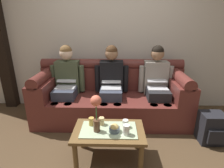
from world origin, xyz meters
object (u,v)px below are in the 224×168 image
(person_left, at_px, (67,80))
(cup_far_center, at_px, (102,121))
(person_middle, at_px, (111,81))
(snack_bowl, at_px, (114,129))
(cup_near_right, at_px, (91,121))
(cup_far_left, at_px, (126,130))
(backpack_right, at_px, (211,128))
(person_right, at_px, (157,81))
(coffee_table, at_px, (109,134))
(flower_vase, at_px, (96,109))
(cup_near_left, at_px, (125,123))
(couch, at_px, (111,97))

(person_left, bearing_deg, cup_far_center, -54.64)
(person_middle, bearing_deg, cup_far_center, -95.64)
(person_middle, relative_size, snack_bowl, 10.15)
(cup_near_right, relative_size, cup_far_left, 0.82)
(cup_far_left, bearing_deg, backpack_right, 21.03)
(cup_far_center, height_order, backpack_right, cup_far_center)
(person_right, height_order, cup_near_right, person_right)
(person_right, relative_size, cup_far_left, 10.59)
(cup_far_center, distance_m, backpack_right, 1.51)
(coffee_table, xyz_separation_m, snack_bowl, (0.07, -0.04, 0.11))
(person_middle, relative_size, flower_vase, 2.84)
(snack_bowl, distance_m, cup_far_left, 0.14)
(person_right, height_order, coffee_table, person_right)
(cup_near_left, bearing_deg, cup_far_left, -89.26)
(coffee_table, height_order, cup_far_left, cup_far_left)
(person_middle, relative_size, cup_far_center, 13.54)
(flower_vase, bearing_deg, coffee_table, 15.51)
(flower_vase, relative_size, cup_far_left, 3.72)
(person_middle, height_order, flower_vase, person_middle)
(person_left, bearing_deg, cup_near_left, -45.87)
(couch, bearing_deg, cup_near_right, -102.56)
(flower_vase, bearing_deg, cup_near_left, 15.65)
(snack_bowl, bearing_deg, person_left, 127.32)
(flower_vase, bearing_deg, cup_far_left, -9.37)
(person_right, distance_m, flower_vase, 1.36)
(person_middle, bearing_deg, flower_vase, -97.17)
(coffee_table, height_order, snack_bowl, snack_bowl)
(person_left, bearing_deg, coffee_table, -53.92)
(couch, xyz_separation_m, cup_far_center, (-0.09, -0.91, 0.09))
(coffee_table, bearing_deg, flower_vase, -164.49)
(coffee_table, xyz_separation_m, cup_near_left, (0.19, 0.05, 0.11))
(person_right, relative_size, cup_near_left, 13.66)
(person_left, bearing_deg, person_middle, 0.01)
(flower_vase, relative_size, cup_near_right, 4.52)
(person_middle, distance_m, snack_bowl, 1.07)
(person_right, height_order, backpack_right, person_right)
(flower_vase, relative_size, snack_bowl, 3.57)
(couch, xyz_separation_m, person_right, (0.73, -0.00, 0.29))
(couch, relative_size, cup_near_right, 25.62)
(couch, xyz_separation_m, cup_near_left, (0.19, -0.96, 0.09))
(person_middle, height_order, cup_near_right, person_middle)
(snack_bowl, bearing_deg, flower_vase, 178.38)
(snack_bowl, bearing_deg, person_middle, 93.59)
(person_middle, height_order, cup_far_center, person_middle)
(person_right, xyz_separation_m, cup_far_center, (-0.82, -0.91, -0.20))
(cup_far_left, bearing_deg, person_right, 63.73)
(snack_bowl, distance_m, backpack_right, 1.39)
(couch, height_order, cup_far_center, couch)
(couch, relative_size, cup_near_left, 27.24)
(person_middle, bearing_deg, backpack_right, -25.12)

